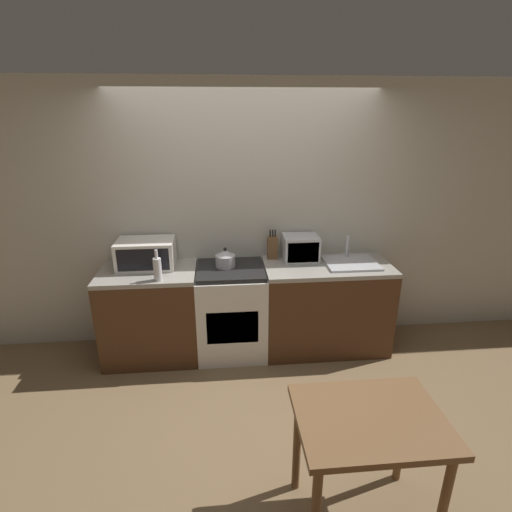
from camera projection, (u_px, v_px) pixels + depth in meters
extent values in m
plane|color=brown|center=(256.00, 406.00, 3.31)|extent=(16.00, 16.00, 0.00)
cube|color=beige|center=(245.00, 218.00, 3.97)|extent=(10.00, 0.06, 2.60)
cube|color=#4C2D19|center=(151.00, 316.00, 3.88)|extent=(0.89, 0.62, 0.86)
cube|color=#9E998E|center=(147.00, 273.00, 3.72)|extent=(0.89, 0.62, 0.04)
cube|color=#4C2D19|center=(325.00, 308.00, 4.03)|extent=(1.23, 0.62, 0.86)
cube|color=#9E998E|center=(328.00, 267.00, 3.87)|extent=(1.23, 0.62, 0.04)
cube|color=silver|center=(231.00, 312.00, 3.94)|extent=(0.66, 0.62, 0.86)
cube|color=black|center=(230.00, 270.00, 3.79)|extent=(0.63, 0.57, 0.04)
cube|color=black|center=(233.00, 327.00, 3.66)|extent=(0.48, 0.02, 0.32)
cylinder|color=#B7B7BC|center=(225.00, 261.00, 3.80)|extent=(0.19, 0.19, 0.11)
cone|color=#B7B7BC|center=(225.00, 253.00, 3.77)|extent=(0.18, 0.18, 0.05)
sphere|color=black|center=(225.00, 249.00, 3.76)|extent=(0.03, 0.03, 0.03)
cube|color=silver|center=(146.00, 253.00, 3.77)|extent=(0.53, 0.35, 0.26)
cube|color=black|center=(143.00, 260.00, 3.61)|extent=(0.47, 0.01, 0.21)
cylinder|color=silver|center=(158.00, 269.00, 3.48)|extent=(0.07, 0.07, 0.20)
cylinder|color=silver|center=(156.00, 254.00, 3.43)|extent=(0.03, 0.03, 0.08)
cube|color=brown|center=(272.00, 248.00, 3.98)|extent=(0.10, 0.07, 0.23)
cylinder|color=black|center=(270.00, 233.00, 3.93)|extent=(0.01, 0.01, 0.07)
cylinder|color=black|center=(273.00, 233.00, 3.93)|extent=(0.01, 0.01, 0.07)
cylinder|color=black|center=(275.00, 233.00, 3.93)|extent=(0.01, 0.01, 0.07)
cube|color=silver|center=(301.00, 248.00, 3.94)|extent=(0.34, 0.28, 0.25)
cube|color=black|center=(303.00, 252.00, 3.82)|extent=(0.30, 0.01, 0.20)
cube|color=silver|center=(351.00, 263.00, 3.88)|extent=(0.50, 0.43, 0.02)
cylinder|color=silver|center=(347.00, 246.00, 3.98)|extent=(0.03, 0.03, 0.22)
cube|color=brown|center=(370.00, 419.00, 2.15)|extent=(0.80, 0.61, 0.04)
cylinder|color=brown|center=(443.00, 507.00, 2.09)|extent=(0.05, 0.05, 0.72)
cylinder|color=brown|center=(297.00, 443.00, 2.48)|extent=(0.05, 0.05, 0.72)
cylinder|color=brown|center=(403.00, 435.00, 2.54)|extent=(0.05, 0.05, 0.72)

